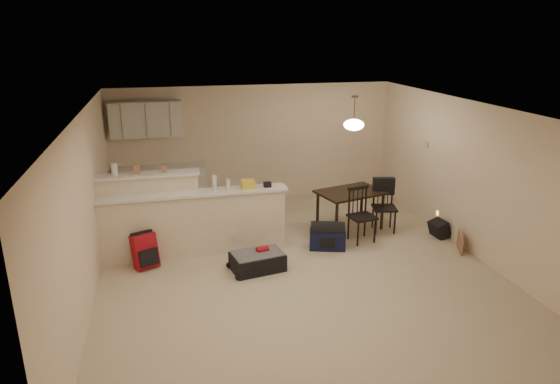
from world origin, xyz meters
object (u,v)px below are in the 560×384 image
object	(u,v)px
red_backpack	(145,251)
navy_duffel	(327,239)
dining_chair_near	(362,215)
black_daypack	(439,229)
dining_table	(350,196)
dining_chair_far	(384,206)
pendant_lamp	(354,124)
suitcase	(257,262)

from	to	relation	value
red_backpack	navy_duffel	bearing A→B (deg)	-23.70
dining_chair_near	black_daypack	size ratio (longest dim) A/B	2.88
dining_table	red_backpack	xyz separation A→B (m)	(-3.72, -0.75, -0.38)
dining_chair_far	red_backpack	bearing A→B (deg)	-160.86
pendant_lamp	red_backpack	size ratio (longest dim) A/B	1.14
suitcase	navy_duffel	distance (m)	1.42
dining_chair_near	navy_duffel	size ratio (longest dim) A/B	1.61
black_daypack	dining_chair_far	bearing A→B (deg)	55.49
navy_duffel	black_daypack	bearing A→B (deg)	17.22
dining_chair_far	red_backpack	xyz separation A→B (m)	(-4.30, -0.50, -0.21)
red_backpack	suitcase	bearing A→B (deg)	-40.44
suitcase	dining_chair_near	bearing A→B (deg)	8.06
pendant_lamp	black_daypack	distance (m)	2.46
dining_table	red_backpack	world-z (taller)	dining_table
suitcase	navy_duffel	bearing A→B (deg)	10.92
navy_duffel	red_backpack	bearing A→B (deg)	-162.78
pendant_lamp	dining_table	bearing A→B (deg)	45.00
dining_chair_near	navy_duffel	xyz separation A→B (m)	(-0.68, -0.15, -0.32)
dining_chair_near	dining_table	bearing A→B (deg)	79.80
dining_chair_far	red_backpack	distance (m)	4.33
pendant_lamp	black_daypack	xyz separation A→B (m)	(1.44, -0.75, -1.84)
dining_table	dining_chair_near	xyz separation A→B (m)	(-0.01, -0.60, -0.17)
navy_duffel	pendant_lamp	bearing A→B (deg)	64.66
dining_chair_near	suitcase	size ratio (longest dim) A/B	1.23
dining_table	dining_chair_far	bearing A→B (deg)	-38.23
navy_duffel	black_daypack	size ratio (longest dim) A/B	1.79
dining_table	pendant_lamp	distance (m)	1.34
red_backpack	black_daypack	world-z (taller)	red_backpack
pendant_lamp	dining_chair_near	world-z (taller)	pendant_lamp
dining_chair_near	pendant_lamp	bearing A→B (deg)	79.80
dining_table	pendant_lamp	bearing A→B (deg)	-149.49
dining_chair_near	red_backpack	xyz separation A→B (m)	(-3.71, -0.15, -0.21)
dining_table	navy_duffel	bearing A→B (deg)	-147.05
dining_chair_far	suitcase	bearing A→B (deg)	-146.13
dining_chair_far	black_daypack	xyz separation A→B (m)	(0.87, -0.50, -0.33)
suitcase	red_backpack	size ratio (longest dim) A/B	1.45
pendant_lamp	dining_chair_far	world-z (taller)	pendant_lamp
dining_chair_far	dining_chair_near	bearing A→B (deg)	-136.64
pendant_lamp	dining_chair_far	size ratio (longest dim) A/B	0.64
suitcase	red_backpack	world-z (taller)	red_backpack
dining_table	suitcase	bearing A→B (deg)	-162.34
dining_chair_far	navy_duffel	xyz separation A→B (m)	(-1.27, -0.50, -0.32)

